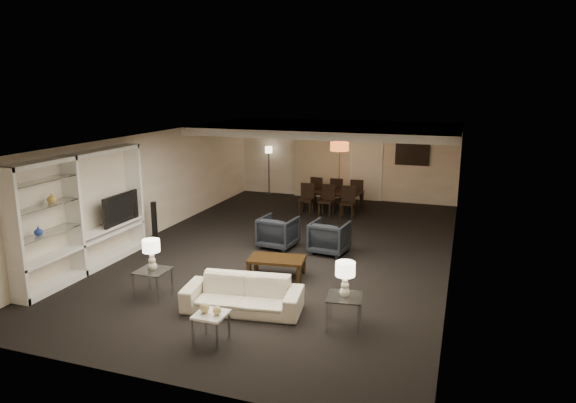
{
  "coord_description": "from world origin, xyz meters",
  "views": [
    {
      "loc": [
        3.62,
        -10.4,
        3.68
      ],
      "look_at": [
        0.0,
        0.0,
        1.1
      ],
      "focal_mm": 32.0,
      "sensor_mm": 36.0,
      "label": 1
    }
  ],
  "objects_px": {
    "television": "(117,208)",
    "marble_table": "(211,328)",
    "side_table_right": "(344,311)",
    "table_lamp_left": "(152,255)",
    "armchair_right": "(329,237)",
    "coffee_table": "(277,267)",
    "chair_fl": "(318,190)",
    "floor_lamp": "(269,171)",
    "sofa": "(243,294)",
    "side_table_left": "(153,283)",
    "armchair_left": "(278,232)",
    "pendant_light": "(340,146)",
    "chair_nm": "(326,201)",
    "chair_nl": "(306,199)",
    "chair_fr": "(357,193)",
    "floor_speaker": "(154,221)",
    "dining_table": "(332,201)",
    "vase_blue": "(38,231)",
    "vase_amber": "(52,198)",
    "chair_nr": "(347,202)",
    "chair_fm": "(338,192)",
    "table_lamp_right": "(345,279)"
  },
  "relations": [
    {
      "from": "television",
      "to": "marble_table",
      "type": "bearing_deg",
      "value": -126.85
    },
    {
      "from": "side_table_right",
      "to": "table_lamp_left",
      "type": "xyz_separation_m",
      "value": [
        -3.4,
        0.0,
        0.52
      ]
    },
    {
      "from": "armchair_right",
      "to": "television",
      "type": "distance_m",
      "value": 4.6
    },
    {
      "from": "coffee_table",
      "to": "television",
      "type": "xyz_separation_m",
      "value": [
        -3.63,
        0.02,
        0.88
      ]
    },
    {
      "from": "chair_fl",
      "to": "floor_lamp",
      "type": "xyz_separation_m",
      "value": [
        -1.93,
        0.78,
        0.37
      ]
    },
    {
      "from": "sofa",
      "to": "side_table_left",
      "type": "distance_m",
      "value": 1.7
    },
    {
      "from": "armchair_left",
      "to": "television",
      "type": "bearing_deg",
      "value": 35.17
    },
    {
      "from": "armchair_right",
      "to": "chair_fl",
      "type": "xyz_separation_m",
      "value": [
        -1.49,
        4.37,
        0.07
      ]
    },
    {
      "from": "pendant_light",
      "to": "chair_nm",
      "type": "distance_m",
      "value": 1.56
    },
    {
      "from": "chair_nl",
      "to": "chair_fr",
      "type": "height_order",
      "value": "same"
    },
    {
      "from": "sofa",
      "to": "chair_fl",
      "type": "relative_size",
      "value": 2.23
    },
    {
      "from": "marble_table",
      "to": "chair_nm",
      "type": "xyz_separation_m",
      "value": [
        -0.29,
        7.47,
        0.21
      ]
    },
    {
      "from": "marble_table",
      "to": "floor_lamp",
      "type": "relative_size",
      "value": 0.27
    },
    {
      "from": "television",
      "to": "table_lamp_left",
      "type": "bearing_deg",
      "value": -130.02
    },
    {
      "from": "floor_speaker",
      "to": "chair_fl",
      "type": "bearing_deg",
      "value": 49.96
    },
    {
      "from": "marble_table",
      "to": "dining_table",
      "type": "xyz_separation_m",
      "value": [
        -0.29,
        8.12,
        0.07
      ]
    },
    {
      "from": "armchair_left",
      "to": "vase_blue",
      "type": "xyz_separation_m",
      "value": [
        -3.06,
        -3.78,
        0.78
      ]
    },
    {
      "from": "armchair_left",
      "to": "chair_fr",
      "type": "distance_m",
      "value": 4.46
    },
    {
      "from": "vase_amber",
      "to": "floor_speaker",
      "type": "height_order",
      "value": "vase_amber"
    },
    {
      "from": "side_table_left",
      "to": "table_lamp_left",
      "type": "bearing_deg",
      "value": 0.0
    },
    {
      "from": "marble_table",
      "to": "chair_nl",
      "type": "height_order",
      "value": "chair_nl"
    },
    {
      "from": "dining_table",
      "to": "chair_fr",
      "type": "bearing_deg",
      "value": 52.07
    },
    {
      "from": "table_lamp_left",
      "to": "floor_lamp",
      "type": "height_order",
      "value": "floor_lamp"
    },
    {
      "from": "side_table_right",
      "to": "vase_amber",
      "type": "height_order",
      "value": "vase_amber"
    },
    {
      "from": "chair_nr",
      "to": "chair_fr",
      "type": "relative_size",
      "value": 1.0
    },
    {
      "from": "marble_table",
      "to": "chair_fm",
      "type": "xyz_separation_m",
      "value": [
        -0.29,
        8.77,
        0.21
      ]
    },
    {
      "from": "armchair_left",
      "to": "floor_lamp",
      "type": "xyz_separation_m",
      "value": [
        -2.23,
        5.15,
        0.44
      ]
    },
    {
      "from": "chair_nl",
      "to": "floor_lamp",
      "type": "bearing_deg",
      "value": 130.22
    },
    {
      "from": "table_lamp_right",
      "to": "chair_nr",
      "type": "xyz_separation_m",
      "value": [
        -1.39,
        6.37,
        -0.34
      ]
    },
    {
      "from": "armchair_right",
      "to": "side_table_right",
      "type": "height_order",
      "value": "armchair_right"
    },
    {
      "from": "coffee_table",
      "to": "vase_amber",
      "type": "height_order",
      "value": "vase_amber"
    },
    {
      "from": "floor_speaker",
      "to": "dining_table",
      "type": "bearing_deg",
      "value": 40.85
    },
    {
      "from": "dining_table",
      "to": "coffee_table",
      "type": "bearing_deg",
      "value": -82.11
    },
    {
      "from": "marble_table",
      "to": "floor_speaker",
      "type": "xyz_separation_m",
      "value": [
        -3.55,
        3.94,
        0.25
      ]
    },
    {
      "from": "armchair_left",
      "to": "floor_lamp",
      "type": "height_order",
      "value": "floor_lamp"
    },
    {
      "from": "side_table_left",
      "to": "floor_lamp",
      "type": "bearing_deg",
      "value": 97.59
    },
    {
      "from": "side_table_left",
      "to": "table_lamp_left",
      "type": "xyz_separation_m",
      "value": [
        0.0,
        0.0,
        0.52
      ]
    },
    {
      "from": "marble_table",
      "to": "vase_blue",
      "type": "relative_size",
      "value": 2.67
    },
    {
      "from": "armchair_left",
      "to": "table_lamp_right",
      "type": "height_order",
      "value": "table_lamp_right"
    },
    {
      "from": "side_table_left",
      "to": "television",
      "type": "bearing_deg",
      "value": 139.98
    },
    {
      "from": "vase_amber",
      "to": "chair_fm",
      "type": "distance_m",
      "value": 8.55
    },
    {
      "from": "marble_table",
      "to": "chair_fm",
      "type": "bearing_deg",
      "value": 91.92
    },
    {
      "from": "chair_nm",
      "to": "chair_fl",
      "type": "distance_m",
      "value": 1.43
    },
    {
      "from": "armchair_right",
      "to": "side_table_left",
      "type": "xyz_separation_m",
      "value": [
        -2.3,
        -3.3,
        -0.11
      ]
    },
    {
      "from": "table_lamp_right",
      "to": "vase_amber",
      "type": "bearing_deg",
      "value": -179.0
    },
    {
      "from": "marble_table",
      "to": "side_table_right",
      "type": "bearing_deg",
      "value": 32.91
    },
    {
      "from": "table_lamp_left",
      "to": "television",
      "type": "distance_m",
      "value": 2.53
    },
    {
      "from": "sofa",
      "to": "floor_lamp",
      "type": "height_order",
      "value": "floor_lamp"
    },
    {
      "from": "coffee_table",
      "to": "chair_nm",
      "type": "relative_size",
      "value": 1.22
    },
    {
      "from": "chair_nm",
      "to": "chair_fm",
      "type": "height_order",
      "value": "same"
    }
  ]
}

